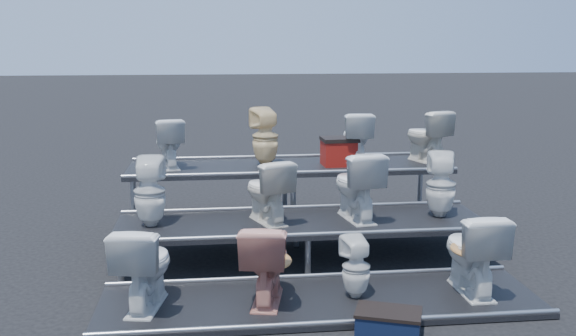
{
  "coord_description": "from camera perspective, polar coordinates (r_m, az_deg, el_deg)",
  "views": [
    {
      "loc": [
        -0.98,
        -7.0,
        2.5
      ],
      "look_at": [
        -0.15,
        0.1,
        1.06
      ],
      "focal_mm": 40.0,
      "sensor_mm": 36.0,
      "label": 1
    }
  ],
  "objects": [
    {
      "name": "toilet_9",
      "position": [
        8.42,
        -2.03,
        2.8
      ],
      "size": [
        0.44,
        0.44,
        0.76
      ],
      "primitive_type": "imported",
      "rotation": [
        0.0,
        0.0,
        3.47
      ],
      "color": "beige",
      "rests_on": "tier_back"
    },
    {
      "name": "ground",
      "position": [
        7.5,
        1.23,
        -8.09
      ],
      "size": [
        80.0,
        80.0,
        0.0
      ],
      "primitive_type": "plane",
      "color": "black",
      "rests_on": "ground"
    },
    {
      "name": "tier_back",
      "position": [
        8.61,
        0.06,
        -2.52
      ],
      "size": [
        4.2,
        1.2,
        0.86
      ],
      "primitive_type": "cube",
      "color": "black",
      "rests_on": "ground"
    },
    {
      "name": "toilet_6",
      "position": [
        7.37,
        6.1,
        -1.52
      ],
      "size": [
        0.57,
        0.85,
        0.8
      ],
      "primitive_type": "imported",
      "rotation": [
        0.0,
        0.0,
        3.3
      ],
      "color": "silver",
      "rests_on": "tier_mid"
    },
    {
      "name": "toilet_8",
      "position": [
        8.42,
        -10.56,
        2.22
      ],
      "size": [
        0.47,
        0.69,
        0.65
      ],
      "primitive_type": "imported",
      "rotation": [
        0.0,
        0.0,
        3.32
      ],
      "color": "silver",
      "rests_on": "tier_back"
    },
    {
      "name": "toilet_5",
      "position": [
        7.22,
        -1.87,
        -2.02
      ],
      "size": [
        0.63,
        0.81,
        0.73
      ],
      "primitive_type": "imported",
      "rotation": [
        0.0,
        0.0,
        3.5
      ],
      "color": "silver",
      "rests_on": "tier_mid"
    },
    {
      "name": "toilet_3",
      "position": [
        6.53,
        16.05,
        -7.13
      ],
      "size": [
        0.47,
        0.81,
        0.83
      ],
      "primitive_type": "imported",
      "rotation": [
        0.0,
        0.0,
        3.15
      ],
      "color": "silver",
      "rests_on": "tier_front"
    },
    {
      "name": "toilet_4",
      "position": [
        7.23,
        -12.18,
        -2.07
      ],
      "size": [
        0.37,
        0.37,
        0.78
      ],
      "primitive_type": "imported",
      "rotation": [
        0.0,
        0.0,
        3.09
      ],
      "color": "silver",
      "rests_on": "tier_mid"
    },
    {
      "name": "step_stool",
      "position": [
        5.73,
        8.9,
        -13.56
      ],
      "size": [
        0.62,
        0.49,
        0.19
      ],
      "primitive_type": "cube",
      "rotation": [
        0.0,
        0.0,
        -0.36
      ],
      "color": "black",
      "rests_on": "ground"
    },
    {
      "name": "red_crate",
      "position": [
        8.5,
        4.59,
        1.33
      ],
      "size": [
        0.46,
        0.38,
        0.32
      ],
      "primitive_type": "cube",
      "rotation": [
        0.0,
        0.0,
        0.05
      ],
      "color": "maroon",
      "rests_on": "tier_back"
    },
    {
      "name": "toilet_0",
      "position": [
        6.09,
        -12.66,
        -8.46
      ],
      "size": [
        0.59,
        0.85,
        0.8
      ],
      "primitive_type": "imported",
      "rotation": [
        0.0,
        0.0,
        2.95
      ],
      "color": "silver",
      "rests_on": "tier_front"
    },
    {
      "name": "tier_mid",
      "position": [
        7.42,
        1.24,
        -6.41
      ],
      "size": [
        4.2,
        1.2,
        0.46
      ],
      "primitive_type": "cube",
      "color": "black",
      "rests_on": "ground"
    },
    {
      "name": "toilet_7",
      "position": [
        7.65,
        13.44,
        -1.45
      ],
      "size": [
        0.42,
        0.43,
        0.76
      ],
      "primitive_type": "imported",
      "rotation": [
        0.0,
        0.0,
        2.88
      ],
      "color": "silver",
      "rests_on": "tier_mid"
    },
    {
      "name": "toilet_11",
      "position": [
        8.87,
        12.21,
        2.81
      ],
      "size": [
        0.61,
        0.79,
        0.71
      ],
      "primitive_type": "imported",
      "rotation": [
        0.0,
        0.0,
        3.49
      ],
      "color": "silver",
      "rests_on": "tier_back"
    },
    {
      "name": "toilet_2",
      "position": [
        6.23,
        6.07,
        -8.75
      ],
      "size": [
        0.32,
        0.33,
        0.6
      ],
      "primitive_type": "imported",
      "rotation": [
        0.0,
        0.0,
        3.36
      ],
      "color": "silver",
      "rests_on": "tier_front"
    },
    {
      "name": "toilet_10",
      "position": [
        8.61,
        6.06,
        2.69
      ],
      "size": [
        0.42,
        0.7,
        0.69
      ],
      "primitive_type": "imported",
      "rotation": [
        0.0,
        0.0,
        3.09
      ],
      "color": "silver",
      "rests_on": "tier_back"
    },
    {
      "name": "toilet_1",
      "position": [
        6.07,
        -1.96,
        -8.32
      ],
      "size": [
        0.58,
        0.84,
        0.78
      ],
      "primitive_type": "imported",
      "rotation": [
        0.0,
        0.0,
        2.94
      ],
      "color": "tan",
      "rests_on": "tier_front"
    },
    {
      "name": "tier_front",
      "position": [
        6.29,
        2.89,
        -11.74
      ],
      "size": [
        4.2,
        1.2,
        0.06
      ],
      "primitive_type": "cube",
      "color": "black",
      "rests_on": "ground"
    }
  ]
}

